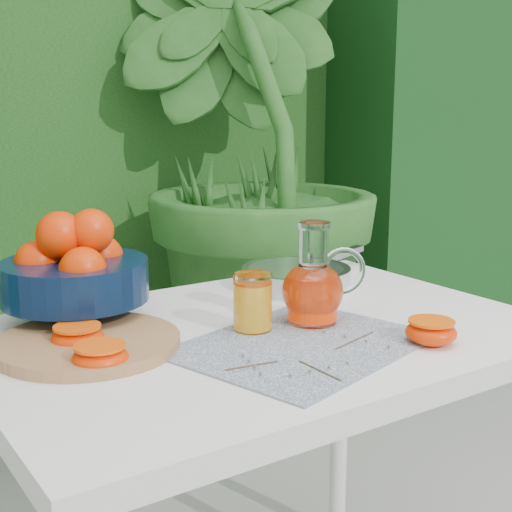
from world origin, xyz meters
TOP-DOWN VIEW (x-y plane):
  - potted_plant_right at (0.83, 1.16)m, footprint 2.39×2.39m
  - white_table at (0.11, -0.05)m, footprint 1.00×0.70m
  - placemat at (0.11, -0.17)m, footprint 0.47×0.41m
  - cutting_board at (-0.19, 0.02)m, footprint 0.36×0.36m
  - fruit_bowl at (-0.15, 0.17)m, footprint 0.29×0.29m
  - juice_pitcher at (0.20, -0.08)m, footprint 0.17×0.14m
  - juice_tumbler at (0.09, -0.06)m, footprint 0.08×0.08m
  - saute_pan at (0.34, 0.15)m, footprint 0.44×0.31m
  - orange_halves at (-0.04, -0.11)m, footprint 0.61×0.41m
  - thyme_sprigs at (0.08, -0.23)m, footprint 0.31×0.19m

SIDE VIEW (x-z plane):
  - white_table at x=0.11m, z-range 0.29..1.04m
  - placemat at x=0.11m, z-range 0.75..0.75m
  - thyme_sprigs at x=0.08m, z-range 0.75..0.76m
  - cutting_board at x=-0.19m, z-range 0.75..0.77m
  - orange_halves at x=-0.04m, z-range 0.75..0.79m
  - saute_pan at x=0.34m, z-range 0.75..0.80m
  - juice_tumbler at x=0.09m, z-range 0.75..0.85m
  - juice_pitcher at x=0.20m, z-range 0.73..0.91m
  - fruit_bowl at x=-0.15m, z-range 0.74..0.95m
  - potted_plant_right at x=0.83m, z-range 0.00..1.89m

